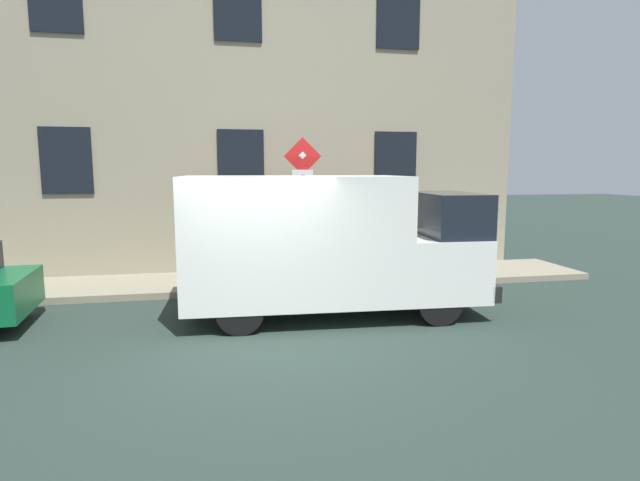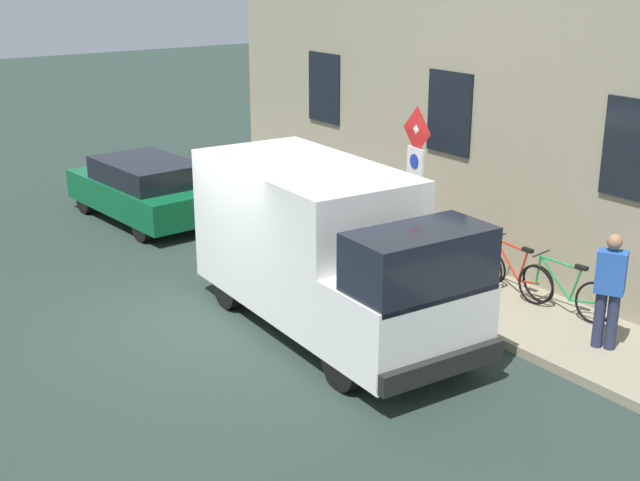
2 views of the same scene
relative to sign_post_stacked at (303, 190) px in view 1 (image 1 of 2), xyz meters
The scene contains 10 objects.
ground_plane 4.02m from the sign_post_stacked, 159.24° to the left, with size 80.00×80.00×0.00m, color #26342F.
sidewalk_slab 2.56m from the sign_post_stacked, 55.36° to the left, with size 2.08×16.20×0.14m, color gray.
building_facade 3.36m from the sign_post_stacked, 28.41° to the left, with size 0.75×14.20×8.77m.
sign_post_stacked is the anchor object (origin of this frame).
delivery_van 2.09m from the sign_post_stacked, behind, with size 2.24×5.42×2.50m.
bicycle_green 2.98m from the sign_post_stacked, 57.84° to the right, with size 0.46×1.71×0.89m.
bicycle_red 2.37m from the sign_post_stacked, 38.62° to the right, with size 0.46×1.71×0.89m.
bicycle_black 2.12m from the sign_post_stacked, ahead, with size 0.46×1.72×0.89m.
bicycle_purple 2.36m from the sign_post_stacked, 37.99° to the left, with size 0.46×1.71×0.89m.
pedestrian 3.53m from the sign_post_stacked, 76.55° to the right, with size 0.42×0.48×1.72m.
Camera 1 is at (-7.49, 0.54, 2.62)m, focal length 28.52 mm.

